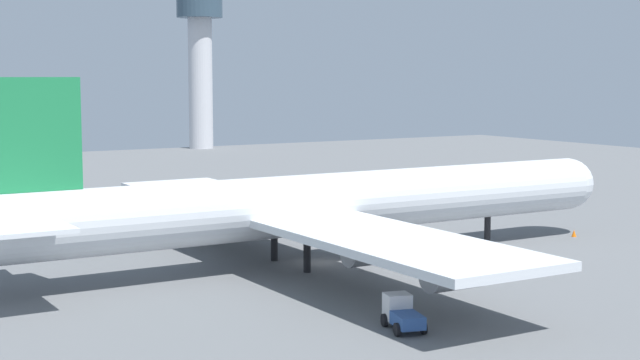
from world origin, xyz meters
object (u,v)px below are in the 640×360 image
(baggage_tug, at_px, (363,213))
(control_tower, at_px, (200,57))
(cargo_loader, at_px, (76,243))
(maintenance_van, at_px, (462,204))
(cargo_airplane, at_px, (315,205))
(safety_cone_nose, at_px, (574,233))
(pushback_tractor, at_px, (402,313))
(catering_truck, at_px, (454,194))

(baggage_tug, xyz_separation_m, control_tower, (31.91, 121.28, 21.65))
(control_tower, bearing_deg, cargo_loader, -119.15)
(control_tower, bearing_deg, maintenance_van, -97.21)
(cargo_airplane, xyz_separation_m, safety_cone_nose, (33.25, -2.06, -5.35))
(safety_cone_nose, height_order, control_tower, control_tower)
(cargo_airplane, relative_size, control_tower, 1.94)
(maintenance_van, distance_m, control_tower, 123.20)
(maintenance_van, relative_size, safety_cone_nose, 6.24)
(pushback_tractor, xyz_separation_m, maintenance_van, (41.89, 44.09, -0.12))
(maintenance_van, xyz_separation_m, safety_cone_nose, (-1.77, -22.16, -0.64))
(cargo_airplane, distance_m, safety_cone_nose, 33.74)
(catering_truck, bearing_deg, control_tower, 84.86)
(catering_truck, bearing_deg, cargo_loader, -169.44)
(catering_truck, xyz_separation_m, control_tower, (10.11, 112.32, 21.59))
(cargo_loader, relative_size, safety_cone_nose, 6.29)
(cargo_loader, distance_m, catering_truck, 59.65)
(baggage_tug, relative_size, safety_cone_nose, 5.63)
(baggage_tug, height_order, maintenance_van, baggage_tug)
(safety_cone_nose, bearing_deg, maintenance_van, 85.42)
(baggage_tug, bearing_deg, pushback_tractor, -120.31)
(cargo_airplane, relative_size, cargo_loader, 14.33)
(maintenance_van, distance_m, safety_cone_nose, 22.24)
(cargo_airplane, distance_m, cargo_loader, 25.65)
(cargo_loader, height_order, control_tower, control_tower)
(pushback_tractor, height_order, safety_cone_nose, pushback_tractor)
(baggage_tug, relative_size, pushback_tractor, 0.98)
(safety_cone_nose, bearing_deg, baggage_tug, 125.17)
(cargo_airplane, height_order, maintenance_van, cargo_airplane)
(safety_cone_nose, bearing_deg, pushback_tractor, -151.34)
(pushback_tractor, distance_m, catering_truck, 70.14)
(cargo_loader, bearing_deg, cargo_airplane, -42.79)
(baggage_tug, height_order, pushback_tractor, pushback_tractor)
(pushback_tractor, bearing_deg, safety_cone_nose, 28.66)
(cargo_loader, height_order, safety_cone_nose, cargo_loader)
(catering_truck, height_order, control_tower, control_tower)
(pushback_tractor, relative_size, control_tower, 0.12)
(safety_cone_nose, bearing_deg, control_tower, 83.20)
(control_tower, bearing_deg, pushback_tractor, -109.16)
(cargo_loader, bearing_deg, maintenance_van, 3.17)
(maintenance_van, xyz_separation_m, catering_truck, (5.11, 7.97, 0.18))
(control_tower, bearing_deg, baggage_tug, -104.74)
(cargo_airplane, distance_m, maintenance_van, 40.65)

